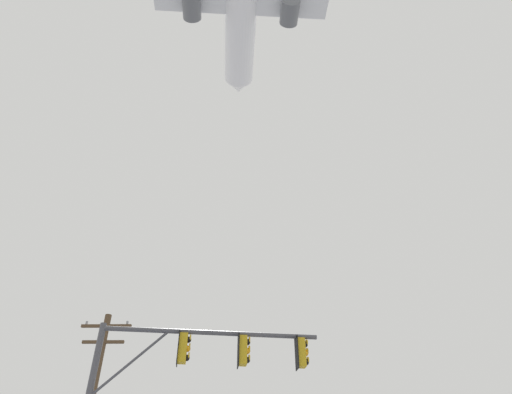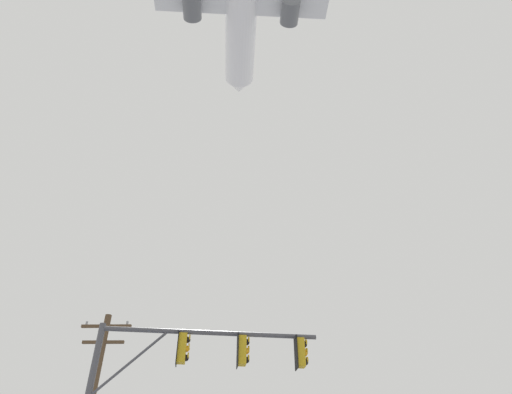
# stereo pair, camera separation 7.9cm
# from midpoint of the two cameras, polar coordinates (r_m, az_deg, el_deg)

# --- Properties ---
(signal_pole_near) EXTENTS (6.93, 1.19, 6.20)m
(signal_pole_near) POSITION_cam_midpoint_polar(r_m,az_deg,el_deg) (14.55, -9.15, -21.47)
(signal_pole_near) COLOR #4C4C51
(signal_pole_near) RESTS_ON ground
(airplane) EXTENTS (20.90, 27.05, 7.38)m
(airplane) POSITION_cam_midpoint_polar(r_m,az_deg,el_deg) (58.13, -2.00, 23.53)
(airplane) COLOR white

